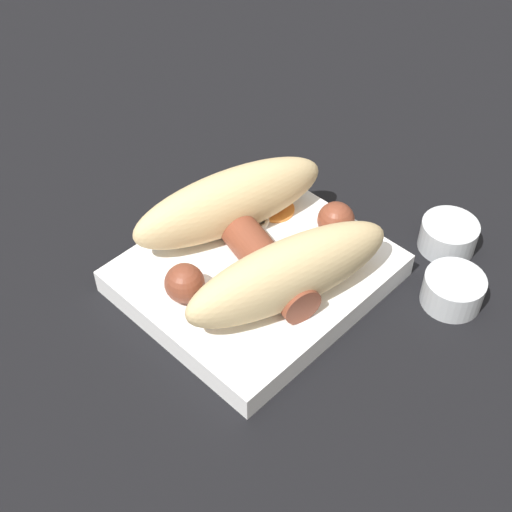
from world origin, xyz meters
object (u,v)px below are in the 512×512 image
at_px(bread_roll, 258,236).
at_px(sausage, 264,250).
at_px(condiment_cup_near, 453,291).
at_px(condiment_cup_far, 448,237).
at_px(food_tray, 256,273).

distance_m(bread_roll, sausage, 0.02).
bearing_deg(condiment_cup_near, condiment_cup_far, -143.00).
relative_size(condiment_cup_near, condiment_cup_far, 1.00).
bearing_deg(condiment_cup_near, sausage, -53.31).
relative_size(bread_roll, condiment_cup_near, 4.15).
height_order(bread_roll, condiment_cup_far, bread_roll).
xyz_separation_m(food_tray, condiment_cup_far, (-0.16, 0.10, 0.00)).
relative_size(bread_roll, sausage, 1.23).
height_order(sausage, condiment_cup_far, sausage).
relative_size(food_tray, sausage, 1.18).
height_order(sausage, condiment_cup_near, sausage).
bearing_deg(condiment_cup_far, food_tray, -31.37).
bearing_deg(food_tray, condiment_cup_near, 127.00).
relative_size(food_tray, condiment_cup_near, 3.99).
xyz_separation_m(food_tray, sausage, (-0.00, 0.00, 0.03)).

